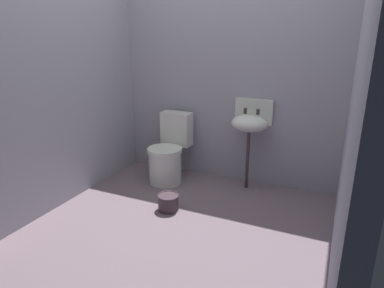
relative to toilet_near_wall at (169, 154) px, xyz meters
name	(u,v)px	position (x,y,z in m)	size (l,w,h in m)	color
ground_plane	(177,232)	(0.58, -0.92, -0.36)	(2.95, 2.95, 0.08)	slate
wall_back	(229,75)	(0.58, 0.40, 0.90)	(2.95, 0.10, 2.44)	#9B9AA9
wall_left	(58,82)	(-0.75, -0.82, 0.90)	(0.10, 2.75, 2.44)	#9FA0AB
wall_right	(361,104)	(1.90, -0.82, 0.90)	(0.10, 2.75, 2.44)	#9595AA
toilet_near_wall	(169,154)	(0.00, 0.00, 0.00)	(0.41, 0.60, 0.78)	white
sink	(250,123)	(0.91, 0.19, 0.43)	(0.42, 0.35, 0.99)	#403138
bucket	(168,202)	(0.35, -0.66, -0.24)	(0.22, 0.22, 0.16)	#403138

